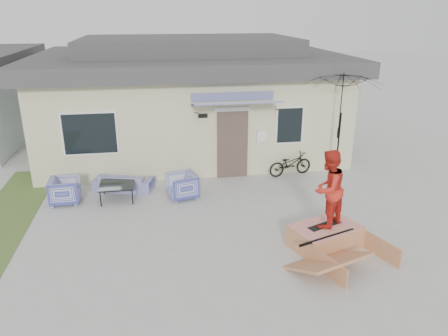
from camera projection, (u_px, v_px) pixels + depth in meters
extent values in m
plane|color=#ADADA9|center=(224.00, 253.00, 9.34)|extent=(90.00, 90.00, 0.00)
cube|color=beige|center=(190.00, 107.00, 16.23)|extent=(10.00, 7.00, 3.00)
cube|color=#3A393C|center=(188.00, 60.00, 15.62)|extent=(10.80, 7.80, 0.50)
cube|color=#3A393C|center=(188.00, 44.00, 15.43)|extent=(7.50, 4.50, 0.60)
cube|color=brown|center=(232.00, 145.00, 13.26)|extent=(0.95, 0.08, 2.10)
cube|color=white|center=(90.00, 134.00, 12.44)|extent=(1.60, 0.06, 1.30)
cube|color=white|center=(289.00, 125.00, 13.35)|extent=(0.90, 0.06, 1.20)
cube|color=navy|center=(236.00, 103.00, 12.30)|extent=(2.50, 1.09, 0.29)
imported|color=navy|center=(124.00, 179.00, 12.54)|extent=(1.77, 0.95, 0.66)
imported|color=navy|center=(65.00, 189.00, 11.65)|extent=(0.74, 0.79, 0.79)
imported|color=navy|center=(182.00, 185.00, 11.98)|extent=(0.88, 0.91, 0.78)
cube|color=black|center=(118.00, 191.00, 11.92)|extent=(0.94, 0.94, 0.46)
imported|color=black|center=(290.00, 161.00, 13.60)|extent=(1.54, 0.81, 0.94)
cylinder|color=black|center=(338.00, 146.00, 13.11)|extent=(0.05, 0.05, 2.10)
imported|color=black|center=(340.00, 124.00, 12.87)|extent=(2.35, 2.19, 0.90)
cube|color=black|center=(325.00, 225.00, 9.49)|extent=(0.85, 0.51, 0.05)
imported|color=red|center=(328.00, 187.00, 9.18)|extent=(1.07, 1.03, 1.73)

